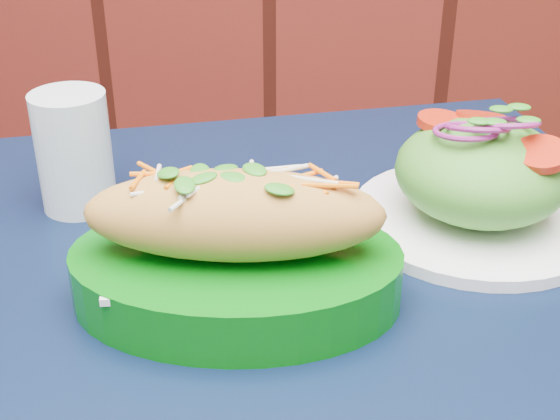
# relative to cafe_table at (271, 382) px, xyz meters

# --- Properties ---
(cafe_table) EXTENTS (1.01, 1.01, 0.75)m
(cafe_table) POSITION_rel_cafe_table_xyz_m (0.00, 0.00, 0.00)
(cafe_table) COLOR black
(cafe_table) RESTS_ON ground
(banh_mi_basket) EXTENTS (0.28, 0.20, 0.12)m
(banh_mi_basket) POSITION_rel_cafe_table_xyz_m (-0.03, -0.00, 0.14)
(banh_mi_basket) COLOR #04620C
(banh_mi_basket) RESTS_ON cafe_table
(salad_plate) EXTENTS (0.24, 0.24, 0.12)m
(salad_plate) POSITION_rel_cafe_table_xyz_m (0.18, 0.15, 0.14)
(salad_plate) COLOR white
(salad_plate) RESTS_ON cafe_table
(water_glass) EXTENTS (0.07, 0.07, 0.12)m
(water_glass) POSITION_rel_cafe_table_xyz_m (-0.21, 0.14, 0.15)
(water_glass) COLOR silver
(water_glass) RESTS_ON cafe_table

